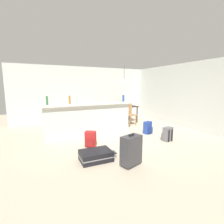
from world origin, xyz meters
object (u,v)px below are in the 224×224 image
dining_chair_far_side (119,109)px  backpack_blue (148,128)px  suitcase_flat_black (96,155)px  backpack_red (90,139)px  suitcase_upright_charcoal (131,150)px  bottle_white (106,99)px  bottle_green (47,101)px  dining_table (124,108)px  dining_chair_near_partition (129,113)px  backpack_grey (167,134)px  bottle_blue (123,98)px  bottle_amber (70,100)px  pendant_lamp (124,80)px  bottle_clear (90,99)px

dining_chair_far_side → backpack_blue: bearing=-94.7°
suitcase_flat_black → backpack_red: 0.88m
backpack_blue → suitcase_upright_charcoal: bearing=-135.3°
bottle_white → suitcase_flat_black: (-1.06, -1.85, -1.08)m
suitcase_flat_black → backpack_blue: size_ratio=1.98×
bottle_green → dining_table: 3.59m
dining_table → dining_chair_near_partition: dining_chair_near_partition is taller
dining_table → backpack_grey: (-0.11, -2.85, -0.44)m
bottle_blue → dining_chair_far_side: 2.16m
dining_chair_near_partition → suitcase_upright_charcoal: bearing=-120.7°
suitcase_flat_black → backpack_grey: 2.40m
bottle_white → dining_table: size_ratio=0.21×
bottle_amber → backpack_grey: 3.12m
bottle_amber → pendant_lamp: (2.66, 1.35, 0.66)m
bottle_clear → dining_chair_far_side: size_ratio=0.27×
bottle_blue → bottle_clear: bearing=177.6°
bottle_green → backpack_blue: bearing=-11.8°
backpack_blue → backpack_grey: (0.05, -0.88, 0.00)m
dining_chair_near_partition → dining_table: bearing=86.0°
bottle_green → pendant_lamp: size_ratio=0.35×
backpack_red → bottle_blue: bearing=31.9°
backpack_red → backpack_grey: size_ratio=1.00×
bottle_clear → suitcase_flat_black: 2.21m
dining_chair_far_side → suitcase_flat_black: 4.49m
dining_chair_far_side → backpack_blue: dining_chair_far_side is taller
backpack_blue → bottle_green: bearing=168.2°
dining_chair_near_partition → backpack_red: (-2.29, -1.77, -0.31)m
dining_table → dining_chair_near_partition: size_ratio=1.18×
bottle_white → bottle_blue: (0.64, -0.04, 0.00)m
bottle_green → bottle_clear: 1.29m
bottle_amber → backpack_red: 1.44m
bottle_white → backpack_grey: size_ratio=0.55×
backpack_blue → bottle_clear: bearing=160.3°
bottle_white → backpack_blue: bottle_white is taller
dining_chair_far_side → bottle_clear: bearing=-138.5°
dining_chair_near_partition → backpack_blue: bearing=-94.9°
bottle_white → dining_chair_near_partition: 1.73m
dining_chair_near_partition → suitcase_flat_black: bearing=-133.0°
bottle_blue → suitcase_flat_black: 2.71m
bottle_clear → bottle_blue: (1.22, -0.05, -0.01)m
bottle_white → backpack_red: (-0.90, -1.00, -0.99)m
bottle_clear → bottle_amber: bearing=-177.0°
suitcase_flat_black → bottle_clear: bearing=75.6°
bottle_white → backpack_red: bearing=-132.1°
dining_chair_far_side → backpack_grey: 3.38m
pendant_lamp → backpack_blue: size_ratio=1.79×
pendant_lamp → dining_chair_far_side: bearing=85.3°
bottle_amber → dining_table: 3.03m
bottle_white → suitcase_flat_black: bottle_white is taller
backpack_blue → dining_chair_far_side: bearing=85.3°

